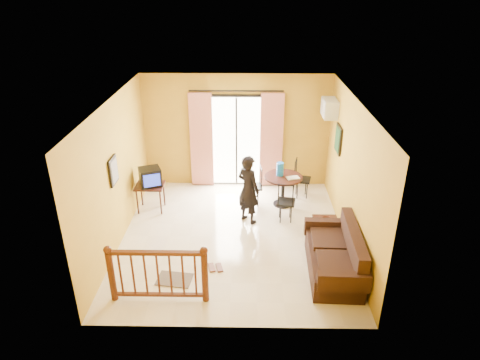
{
  "coord_description": "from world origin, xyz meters",
  "views": [
    {
      "loc": [
        0.25,
        -7.38,
        4.8
      ],
      "look_at": [
        0.13,
        0.2,
        1.19
      ],
      "focal_mm": 32.0,
      "sensor_mm": 36.0,
      "label": 1
    }
  ],
  "objects_px": {
    "sofa": "(337,257)",
    "coffee_table": "(327,231)",
    "standing_person": "(248,189)",
    "television": "(150,177)",
    "dining_table": "(283,182)"
  },
  "relations": [
    {
      "from": "coffee_table",
      "to": "standing_person",
      "type": "relative_size",
      "value": 0.58
    },
    {
      "from": "sofa",
      "to": "coffee_table",
      "type": "bearing_deg",
      "value": 92.63
    },
    {
      "from": "standing_person",
      "to": "sofa",
      "type": "bearing_deg",
      "value": 172.8
    },
    {
      "from": "standing_person",
      "to": "television",
      "type": "bearing_deg",
      "value": 29.33
    },
    {
      "from": "coffee_table",
      "to": "standing_person",
      "type": "xyz_separation_m",
      "value": [
        -1.56,
        0.83,
        0.5
      ]
    },
    {
      "from": "television",
      "to": "standing_person",
      "type": "height_order",
      "value": "standing_person"
    },
    {
      "from": "television",
      "to": "coffee_table",
      "type": "relative_size",
      "value": 0.64
    },
    {
      "from": "sofa",
      "to": "television",
      "type": "bearing_deg",
      "value": 151.3
    },
    {
      "from": "television",
      "to": "sofa",
      "type": "xyz_separation_m",
      "value": [
        3.72,
        -2.23,
        -0.49
      ]
    },
    {
      "from": "coffee_table",
      "to": "standing_person",
      "type": "height_order",
      "value": "standing_person"
    },
    {
      "from": "dining_table",
      "to": "television",
      "type": "bearing_deg",
      "value": -174.43
    },
    {
      "from": "dining_table",
      "to": "coffee_table",
      "type": "height_order",
      "value": "dining_table"
    },
    {
      "from": "coffee_table",
      "to": "television",
      "type": "bearing_deg",
      "value": 160.9
    },
    {
      "from": "coffee_table",
      "to": "sofa",
      "type": "height_order",
      "value": "sofa"
    },
    {
      "from": "coffee_table",
      "to": "sofa",
      "type": "relative_size",
      "value": 0.48
    }
  ]
}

